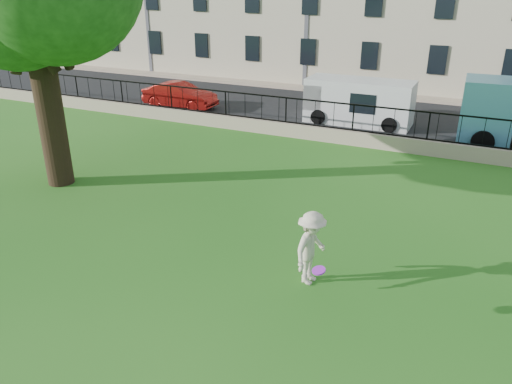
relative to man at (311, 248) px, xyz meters
The scene contains 9 objects.
ground 2.55m from the man, 142.61° to the right, with size 120.00×120.00×0.00m, color #1F6317.
retaining_wall 10.73m from the man, 100.21° to the left, with size 50.00×0.40×0.60m, color tan.
iron_railing 10.72m from the man, 100.21° to the left, with size 50.00×0.05×1.13m.
street 15.39m from the man, 97.10° to the left, with size 60.00×9.00×0.01m, color black.
sidewalk 20.55m from the man, 95.31° to the left, with size 60.00×1.40×0.12m, color tan.
man is the anchor object (origin of this frame).
frisbee 1.56m from the man, 65.75° to the right, with size 0.27×0.27×0.03m, color purple.
red_sedan 17.66m from the man, 132.83° to the left, with size 1.40×4.03×1.33m, color #A91814.
white_van 14.17m from the man, 100.25° to the left, with size 4.97×1.94×2.09m, color silver.
Camera 1 is at (4.95, -7.95, 6.48)m, focal length 35.00 mm.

